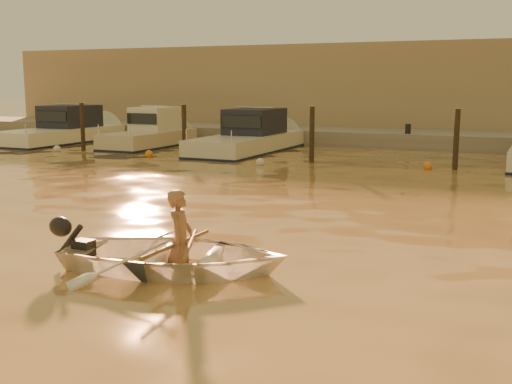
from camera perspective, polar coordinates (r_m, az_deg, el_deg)
The scene contains 19 objects.
ground_plane at distance 11.30m, azimuth -18.21°, elevation -5.29°, with size 160.00×160.00×0.00m, color olive.
dinghy at distance 9.86m, azimuth -7.26°, elevation -5.62°, with size 2.47×3.45×0.72m, color white.
person at distance 9.77m, azimuth -6.73°, elevation -4.30°, with size 0.57×0.37×1.55m, color #95674A.
outboard_motor at distance 10.41m, azimuth -15.16°, elevation -4.82°, with size 0.90×0.40×0.70m, color black, non-canonical shape.
oar_port at distance 9.74m, azimuth -5.89°, elevation -4.67°, with size 0.06×0.06×2.10m, color brown.
oar_starboard at distance 9.80m, azimuth -7.01°, elevation -4.60°, with size 0.06×0.06×2.10m, color brown.
moored_boat_0 at distance 32.02m, azimuth -16.94°, elevation 5.33°, with size 2.41×7.62×1.75m, color white, non-canonical shape.
moored_boat_1 at distance 28.99m, azimuth -9.53°, elevation 5.20°, with size 1.98×5.97×1.75m, color beige, non-canonical shape.
moored_boat_2 at distance 26.59m, azimuth -0.74°, elevation 4.94°, with size 2.35×7.84×1.75m, color silver, non-canonical shape.
piling_0 at distance 28.32m, azimuth -15.16°, elevation 5.45°, with size 0.18×0.18×2.20m, color #2D2319.
piling_1 at distance 25.43m, azimuth -6.39°, elevation 5.28°, with size 0.18×0.18×2.20m, color #2D2319.
piling_2 at distance 23.18m, azimuth 4.99°, elevation 4.88°, with size 0.18×0.18×2.20m, color #2D2319.
piling_3 at distance 22.03m, azimuth 17.37°, elevation 4.23°, with size 0.18×0.18×2.20m, color #2D2319.
fender_a at distance 28.05m, azimuth -17.26°, elevation 3.68°, with size 0.30×0.30×0.30m, color silver.
fender_b at distance 25.21m, azimuth -9.49°, elevation 3.35°, with size 0.30×0.30×0.30m, color orange.
fender_c at distance 22.28m, azimuth 0.39°, elevation 2.66°, with size 0.30×0.30×0.30m, color silver.
fender_d at distance 22.02m, azimuth 15.03°, elevation 2.24°, with size 0.30×0.30×0.30m, color orange.
quay at distance 30.54m, azimuth 10.17°, elevation 4.51°, with size 52.00×4.00×1.00m, color gray.
waterfront_building at distance 35.78m, azimuth 12.49°, elevation 8.78°, with size 46.00×7.00×4.80m, color #9E8466.
Camera 1 is at (7.49, -7.98, 2.83)m, focal length 45.00 mm.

